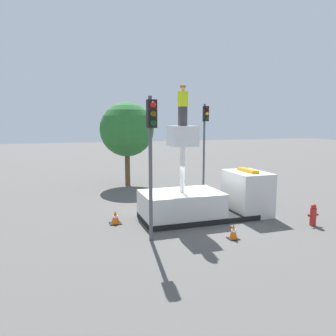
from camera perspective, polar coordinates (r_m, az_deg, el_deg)
The scene contains 9 objects.
ground_plane at distance 15.60m, azimuth 5.15°, elevation -8.71°, with size 120.00×120.00×0.00m, color #565451.
bucket_truck at distance 15.56m, azimuth 6.83°, elevation -5.37°, with size 6.11×2.43×4.31m.
worker at distance 14.66m, azimuth 2.59°, elevation 10.79°, with size 0.40×0.26×1.75m.
traffic_light_pole at distance 11.93m, azimuth -2.92°, elevation 4.89°, with size 0.34×0.57×5.42m.
traffic_light_across at distance 22.31m, azimuth 6.48°, elevation 6.75°, with size 0.34×0.57×5.67m.
fire_hydrant at distance 15.72m, azimuth 23.95°, elevation -7.48°, with size 0.51×0.27×0.96m.
traffic_cone_rear at distance 14.85m, azimuth -9.17°, elevation -8.52°, with size 0.51×0.51×0.59m.
traffic_cone_curbside at distance 13.09m, azimuth 11.32°, elevation -10.81°, with size 0.40×0.40×0.62m.
tree_left_bg at distance 23.31m, azimuth -7.18°, elevation 6.64°, with size 3.80×3.80×5.85m.
Camera 1 is at (-6.02, -13.67, 4.49)m, focal length 35.00 mm.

